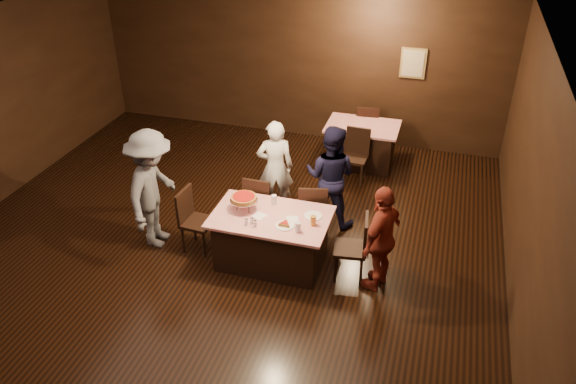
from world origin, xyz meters
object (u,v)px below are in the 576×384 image
at_px(chair_end_right, 350,247).
at_px(diner_grey_knit, 153,189).
at_px(plate_empty, 313,216).
at_px(chair_far_left, 261,202).
at_px(glass_back, 274,200).
at_px(chair_back_near, 355,157).
at_px(pizza_stand, 244,198).
at_px(chair_back_far, 367,127).
at_px(glass_amber, 313,221).
at_px(diner_white_jacket, 275,167).
at_px(chair_far_right, 313,210).
at_px(diner_navy_hoodie, 331,176).
at_px(chair_end_left, 198,221).
at_px(main_table, 271,239).
at_px(back_table, 361,145).
at_px(glass_front_right, 298,227).
at_px(diner_red_shirt, 382,238).

relative_size(chair_end_right, diner_grey_knit, 0.53).
xyz_separation_m(diner_grey_knit, plate_empty, (2.30, 0.16, -0.12)).
bearing_deg(diner_grey_knit, chair_far_left, -64.55).
distance_m(plate_empty, glass_back, 0.62).
xyz_separation_m(chair_back_near, pizza_stand, (-1.08, -2.53, 0.48)).
bearing_deg(diner_grey_knit, chair_back_far, -36.06).
bearing_deg(glass_amber, diner_white_jacket, 125.15).
xyz_separation_m(chair_end_right, glass_back, (-1.15, 0.30, 0.37)).
xyz_separation_m(chair_far_right, diner_navy_hoodie, (0.15, 0.47, 0.34)).
height_order(chair_back_far, plate_empty, chair_back_far).
distance_m(chair_end_left, chair_end_right, 2.20).
height_order(chair_back_near, chair_back_far, same).
height_order(chair_back_far, pizza_stand, pizza_stand).
distance_m(main_table, chair_back_far, 3.94).
distance_m(chair_back_near, chair_back_far, 1.30).
xyz_separation_m(back_table, diner_white_jacket, (-1.03, -1.98, 0.40)).
xyz_separation_m(chair_end_left, diner_white_jacket, (0.75, 1.30, 0.31)).
height_order(diner_grey_knit, glass_front_right, diner_grey_knit).
relative_size(main_table, chair_far_right, 1.68).
distance_m(diner_white_jacket, pizza_stand, 1.26).
bearing_deg(glass_back, plate_empty, -14.04).
bearing_deg(glass_amber, diner_navy_hoodie, 92.28).
relative_size(main_table, diner_red_shirt, 1.06).
bearing_deg(chair_end_right, diner_red_shirt, 72.78).
bearing_deg(chair_end_right, chair_end_left, -97.80).
bearing_deg(main_table, back_table, 78.26).
bearing_deg(glass_front_right, diner_navy_hoodie, 86.12).
xyz_separation_m(back_table, diner_navy_hoodie, (-0.13, -2.06, 0.43)).
relative_size(main_table, glass_front_right, 11.43).
height_order(chair_far_left, chair_end_left, same).
height_order(main_table, glass_amber, glass_amber).
relative_size(chair_back_near, chair_back_far, 1.00).
distance_m(diner_red_shirt, plate_empty, 0.98).
height_order(plate_empty, glass_front_right, glass_front_right).
distance_m(chair_end_right, chair_back_near, 2.61).
distance_m(chair_end_left, diner_navy_hoodie, 2.08).
height_order(chair_end_right, glass_back, chair_end_right).
bearing_deg(chair_end_right, back_table, 179.47).
bearing_deg(chair_far_left, diner_white_jacket, -93.60).
bearing_deg(glass_back, diner_white_jacket, 106.76).
bearing_deg(chair_back_near, glass_front_right, -91.83).
relative_size(back_table, pizza_stand, 3.42).
bearing_deg(chair_end_left, glass_back, -69.69).
relative_size(chair_back_far, plate_empty, 3.80).
bearing_deg(chair_end_left, chair_back_far, -20.29).
height_order(main_table, chair_end_left, chair_end_left).
bearing_deg(glass_front_right, glass_amber, 53.13).
xyz_separation_m(chair_far_right, glass_back, (-0.45, -0.45, 0.37)).
xyz_separation_m(chair_far_right, diner_grey_knit, (-2.15, -0.76, 0.42)).
bearing_deg(pizza_stand, glass_back, 35.54).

